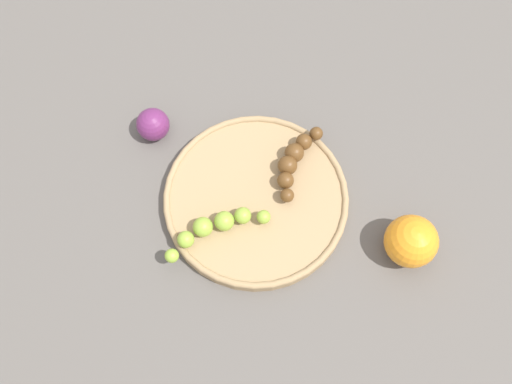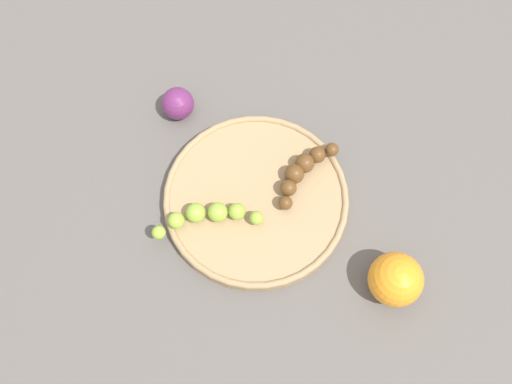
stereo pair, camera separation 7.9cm
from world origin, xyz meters
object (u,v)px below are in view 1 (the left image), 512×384
(plum_purple, at_px, (153,124))
(fruit_bowl, at_px, (256,198))
(banana_overripe, at_px, (294,161))
(orange_fruit, at_px, (411,241))
(banana_green, at_px, (214,227))

(plum_purple, bearing_deg, fruit_bowl, 10.06)
(fruit_bowl, xyz_separation_m, banana_overripe, (0.00, 0.08, 0.02))
(fruit_bowl, relative_size, plum_purple, 5.33)
(banana_overripe, xyz_separation_m, plum_purple, (-0.20, -0.11, -0.01))
(banana_overripe, height_order, orange_fruit, orange_fruit)
(plum_purple, bearing_deg, orange_fruit, 19.44)
(plum_purple, relative_size, orange_fruit, 0.68)
(fruit_bowl, bearing_deg, banana_overripe, 89.09)
(fruit_bowl, bearing_deg, banana_green, -92.69)
(banana_green, bearing_deg, orange_fruit, -118.87)
(banana_overripe, height_order, plum_purple, plum_purple)
(banana_overripe, relative_size, orange_fruit, 1.65)
(fruit_bowl, xyz_separation_m, banana_green, (-0.00, -0.08, 0.02))
(fruit_bowl, xyz_separation_m, plum_purple, (-0.20, -0.03, 0.01))
(orange_fruit, bearing_deg, banana_green, -138.26)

